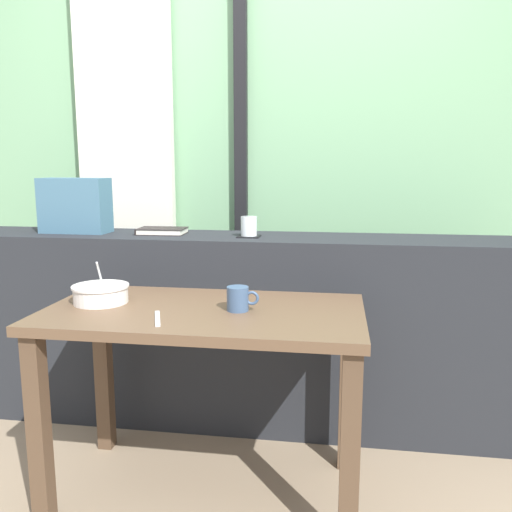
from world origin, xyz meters
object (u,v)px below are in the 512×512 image
Objects in this scene: throw_pillow at (75,205)px; juice_glass at (249,227)px; breakfast_table at (205,341)px; ceramic_mug at (238,299)px; coaster_square at (249,236)px; closed_book at (162,231)px; soup_bowl at (101,294)px; fork_utensil at (158,318)px.

juice_glass is at bearing -2.06° from throw_pillow.
breakfast_table is 1.08m from throw_pillow.
throw_pillow is at bearing 146.08° from ceramic_mug.
throw_pillow reaches higher than coaster_square.
coaster_square reaches higher than ceramic_mug.
breakfast_table is 4.99× the size of closed_book.
coaster_square is at bearing -90.00° from juice_glass.
throw_pillow is (-0.85, 0.03, 0.13)m from coaster_square.
coaster_square is at bearing 95.82° from ceramic_mug.
ceramic_mug is (0.90, -0.61, -0.27)m from throw_pillow.
soup_bowl is at bearing -130.21° from coaster_square.
closed_book reaches higher than breakfast_table.
closed_book is (-0.36, 0.62, 0.32)m from breakfast_table.
soup_bowl is (-0.46, -0.55, -0.15)m from coaster_square.
juice_glass reaches higher than closed_book.
breakfast_table is 0.67m from juice_glass.
fork_utensil is at bearing -32.27° from soup_bowl.
breakfast_table is at bearing -3.48° from soup_bowl.
closed_book reaches higher than coaster_square.
ceramic_mug is at bearing 10.88° from fork_utensil.
breakfast_table is 12.76× the size of juice_glass.
closed_book is 1.32× the size of fork_utensil.
ceramic_mug is at bearing -84.18° from coaster_square.
ceramic_mug is at bearing -52.23° from closed_book.
coaster_square is 0.60m from ceramic_mug.
closed_book is at bearing 120.28° from breakfast_table.
closed_book is 0.44m from throw_pillow.
soup_bowl is at bearing 176.52° from breakfast_table.
throw_pillow is 1.55× the size of soup_bowl.
closed_book is 1.09× the size of soup_bowl.
closed_book is at bearing 87.45° from fork_utensil.
coaster_square is 0.86m from throw_pillow.
soup_bowl is at bearing -93.76° from closed_book.
breakfast_table is at bearing -96.36° from juice_glass.
throw_pillow is 0.75m from soup_bowl.
juice_glass is (0.06, 0.57, 0.35)m from breakfast_table.
soup_bowl is (-0.46, -0.55, -0.19)m from juice_glass.
closed_book is 0.80m from ceramic_mug.
ceramic_mug reaches higher than breakfast_table.
closed_book is at bearing 86.24° from soup_bowl.
throw_pillow is (-0.85, 0.03, 0.09)m from juice_glass.
breakfast_table is 3.51× the size of throw_pillow.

